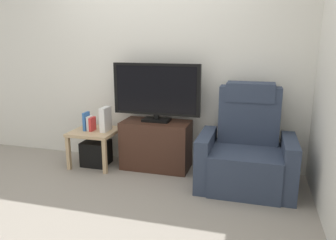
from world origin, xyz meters
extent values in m
plane|color=gray|center=(0.00, 0.00, 0.00)|extent=(6.40, 6.40, 0.00)
cube|color=silver|center=(0.00, 1.13, 1.30)|extent=(6.40, 0.06, 2.60)
cube|color=#3D2319|center=(0.11, 0.86, 0.29)|extent=(0.81, 0.42, 0.58)
cube|color=black|center=(0.11, 0.66, 0.41)|extent=(0.75, 0.02, 0.02)
cube|color=black|center=(0.11, 0.71, 0.44)|extent=(0.34, 0.11, 0.04)
cube|color=black|center=(0.11, 0.88, 0.60)|extent=(0.32, 0.20, 0.03)
cube|color=black|center=(0.11, 0.88, 0.64)|extent=(0.06, 0.04, 0.05)
cube|color=black|center=(0.11, 0.88, 0.96)|extent=(1.05, 0.05, 0.60)
cube|color=black|center=(0.11, 0.86, 0.96)|extent=(0.97, 0.01, 0.54)
cube|color=#2D384C|center=(1.18, 0.58, 0.21)|extent=(0.70, 0.72, 0.42)
cube|color=#2D384C|center=(1.18, 0.85, 0.73)|extent=(0.64, 0.20, 0.62)
cube|color=#2D384C|center=(1.18, 0.87, 0.98)|extent=(0.50, 0.26, 0.20)
cube|color=#2D384C|center=(0.76, 0.58, 0.28)|extent=(0.14, 0.68, 0.56)
cube|color=#2D384C|center=(1.60, 0.58, 0.28)|extent=(0.14, 0.68, 0.56)
cube|color=tan|center=(-0.64, 0.76, 0.43)|extent=(0.54, 0.54, 0.04)
cube|color=tan|center=(-0.88, 0.52, 0.20)|extent=(0.04, 0.04, 0.41)
cube|color=tan|center=(-0.40, 0.52, 0.20)|extent=(0.04, 0.04, 0.41)
cube|color=tan|center=(-0.88, 0.99, 0.20)|extent=(0.04, 0.04, 0.41)
cube|color=tan|center=(-0.40, 0.99, 0.20)|extent=(0.04, 0.04, 0.41)
cube|color=black|center=(-0.64, 0.76, 0.15)|extent=(0.30, 0.30, 0.30)
cube|color=#3366B2|center=(-0.74, 0.74, 0.56)|extent=(0.03, 0.13, 0.22)
cube|color=white|center=(-0.70, 0.74, 0.53)|extent=(0.04, 0.11, 0.18)
cube|color=red|center=(-0.66, 0.74, 0.53)|extent=(0.03, 0.13, 0.16)
cube|color=white|center=(-0.50, 0.77, 0.59)|extent=(0.07, 0.20, 0.29)
camera|label=1|loc=(1.26, -2.68, 1.50)|focal=34.51mm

